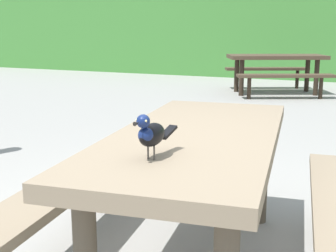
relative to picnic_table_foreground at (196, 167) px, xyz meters
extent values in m
cube|color=#428438|center=(-0.08, 9.86, 0.51)|extent=(28.00, 1.43, 2.14)
cube|color=#84725B|center=(0.00, 0.00, 0.15)|extent=(1.00, 1.89, 0.07)
cylinder|color=brown|center=(-0.36, 0.66, -0.22)|extent=(0.09, 0.09, 0.67)
cylinder|color=brown|center=(0.17, 0.73, -0.22)|extent=(0.09, 0.09, 0.67)
cube|color=#84725B|center=(-0.69, -0.09, -0.14)|extent=(0.51, 1.73, 0.05)
cylinder|color=brown|center=(-0.78, 0.54, -0.36)|extent=(0.07, 0.07, 0.39)
cylinder|color=brown|center=(0.61, 0.73, -0.36)|extent=(0.07, 0.07, 0.39)
ellipsoid|color=black|center=(0.01, -0.51, 0.28)|extent=(0.09, 0.16, 0.09)
ellipsoid|color=navy|center=(0.00, -0.55, 0.29)|extent=(0.07, 0.07, 0.06)
sphere|color=navy|center=(0.00, -0.57, 0.34)|extent=(0.05, 0.05, 0.05)
sphere|color=#EAE08C|center=(0.02, -0.59, 0.35)|extent=(0.01, 0.01, 0.01)
sphere|color=#EAE08C|center=(-0.02, -0.58, 0.35)|extent=(0.01, 0.01, 0.01)
cone|color=black|center=(0.00, -0.61, 0.34)|extent=(0.02, 0.03, 0.02)
cube|color=black|center=(0.02, -0.39, 0.27)|extent=(0.05, 0.10, 0.04)
cylinder|color=#47423D|center=(0.02, -0.52, 0.21)|extent=(0.01, 0.01, 0.05)
cylinder|color=#47423D|center=(-0.01, -0.52, 0.21)|extent=(0.01, 0.01, 0.05)
cube|color=#473828|center=(-0.91, 6.73, 0.15)|extent=(1.95, 1.46, 0.07)
cylinder|color=#2E241A|center=(-0.16, 6.79, -0.22)|extent=(0.09, 0.09, 0.67)
cylinder|color=#2E241A|center=(-0.39, 7.27, -0.22)|extent=(0.09, 0.09, 0.67)
cylinder|color=#2E241A|center=(-1.43, 6.19, -0.22)|extent=(0.09, 0.09, 0.67)
cylinder|color=#2E241A|center=(-1.66, 6.67, -0.22)|extent=(0.09, 0.09, 0.67)
cube|color=#473828|center=(-0.61, 6.10, -0.14)|extent=(1.67, 0.98, 0.05)
cylinder|color=#2E241A|center=(-0.03, 6.37, -0.36)|extent=(0.07, 0.07, 0.39)
cylinder|color=#2E241A|center=(-1.19, 5.82, -0.36)|extent=(0.07, 0.07, 0.39)
cube|color=#473828|center=(-1.21, 7.36, -0.14)|extent=(1.67, 0.98, 0.05)
cylinder|color=#2E241A|center=(-0.63, 7.64, -0.36)|extent=(0.07, 0.07, 0.39)
cylinder|color=#2E241A|center=(-1.79, 7.09, -0.36)|extent=(0.07, 0.07, 0.39)
camera|label=1|loc=(0.75, -2.02, 0.68)|focal=48.22mm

